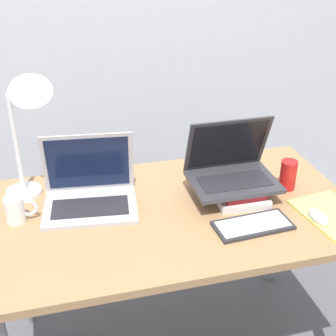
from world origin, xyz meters
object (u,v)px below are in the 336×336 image
(notepad, at_px, (332,214))
(soda_can, at_px, (288,175))
(wireless_keyboard, at_px, (253,225))
(laptop_left, at_px, (90,192))
(mug, at_px, (16,210))
(mouse, at_px, (318,217))
(laptop_on_books, at_px, (231,169))
(desk_lamp, at_px, (28,98))
(book_stack, at_px, (237,189))

(notepad, relative_size, soda_can, 2.45)
(wireless_keyboard, bearing_deg, soda_can, 41.86)
(laptop_left, distance_m, wireless_keyboard, 0.62)
(wireless_keyboard, xyz_separation_m, mug, (-0.81, 0.25, 0.04))
(wireless_keyboard, distance_m, mouse, 0.25)
(mouse, relative_size, mug, 0.95)
(notepad, height_order, soda_can, soda_can)
(laptop_left, xyz_separation_m, soda_can, (0.79, -0.08, 0.01))
(laptop_left, distance_m, laptop_on_books, 0.55)
(notepad, bearing_deg, desk_lamp, 158.09)
(laptop_on_books, relative_size, mouse, 3.05)
(mouse, height_order, mug, mug)
(soda_can, bearing_deg, wireless_keyboard, -138.14)
(laptop_left, bearing_deg, laptop_on_books, -6.44)
(laptop_left, bearing_deg, notepad, -19.66)
(book_stack, xyz_separation_m, desk_lamp, (-0.75, 0.19, 0.38))
(mouse, xyz_separation_m, notepad, (0.07, 0.02, -0.01))
(laptop_on_books, xyz_separation_m, soda_can, (0.24, -0.02, -0.05))
(desk_lamp, bearing_deg, laptop_on_books, -13.36)
(mug, bearing_deg, book_stack, -2.29)
(wireless_keyboard, height_order, mug, mug)
(laptop_left, distance_m, desk_lamp, 0.41)
(laptop_left, bearing_deg, soda_can, -5.78)
(book_stack, bearing_deg, laptop_left, 171.76)
(wireless_keyboard, height_order, notepad, wireless_keyboard)
(mouse, bearing_deg, wireless_keyboard, 174.47)
(wireless_keyboard, bearing_deg, notepad, -1.39)
(soda_can, relative_size, desk_lamp, 0.22)
(mouse, distance_m, soda_can, 0.25)
(mouse, bearing_deg, laptop_left, 157.80)
(laptop_on_books, relative_size, desk_lamp, 0.60)
(laptop_left, relative_size, soda_can, 3.08)
(mug, bearing_deg, desk_lamp, 61.24)
(laptop_left, bearing_deg, desk_lamp, 148.41)
(soda_can, bearing_deg, desk_lamp, 168.86)
(laptop_on_books, relative_size, wireless_keyboard, 1.16)
(book_stack, distance_m, soda_can, 0.22)
(soda_can, height_order, desk_lamp, desk_lamp)
(book_stack, xyz_separation_m, mouse, (0.22, -0.24, -0.01))
(mug, bearing_deg, mouse, -14.47)
(laptop_on_books, height_order, wireless_keyboard, laptop_on_books)
(book_stack, bearing_deg, mouse, -47.49)
(book_stack, relative_size, mug, 2.32)
(mouse, distance_m, desk_lamp, 1.13)
(book_stack, height_order, notepad, book_stack)
(book_stack, relative_size, laptop_on_books, 0.81)
(mouse, height_order, notepad, mouse)
(laptop_on_books, xyz_separation_m, notepad, (0.31, -0.24, -0.11))
(mouse, bearing_deg, book_stack, 132.51)
(mouse, xyz_separation_m, mug, (-1.06, 0.27, 0.03))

